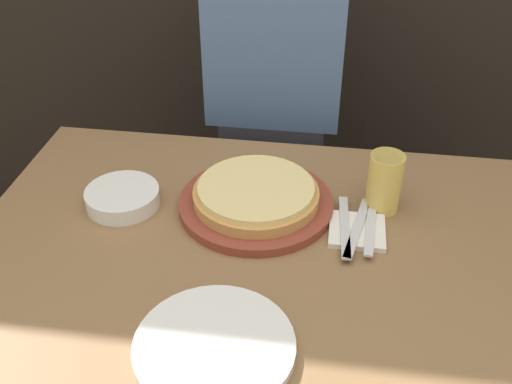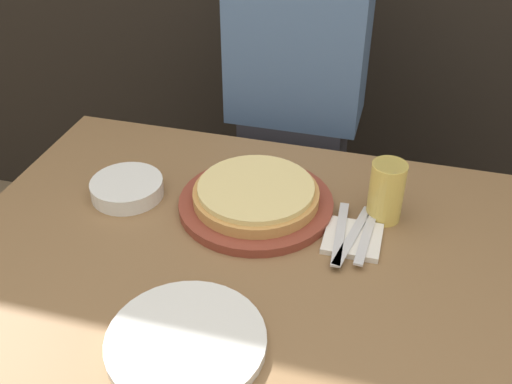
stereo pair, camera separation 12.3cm
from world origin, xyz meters
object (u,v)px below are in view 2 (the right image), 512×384
object	(u,v)px
dinner_plate	(186,341)
dinner_knife	(353,235)
beer_glass	(387,189)
fork	(340,233)
side_bowl	(127,188)
pizza_on_board	(256,198)
spoon	(366,237)
diner_person	(295,134)

from	to	relation	value
dinner_plate	dinner_knife	bearing A→B (deg)	56.17
beer_glass	fork	bearing A→B (deg)	-128.60
dinner_plate	dinner_knife	size ratio (longest dim) A/B	1.32
beer_glass	fork	size ratio (longest dim) A/B	0.65
side_bowl	dinner_knife	xyz separation A→B (m)	(0.49, -0.03, -0.00)
pizza_on_board	dinner_plate	xyz separation A→B (m)	(-0.01, -0.38, -0.02)
beer_glass	dinner_plate	xyz separation A→B (m)	(-0.27, -0.42, -0.06)
spoon	diner_person	world-z (taller)	diner_person
beer_glass	dinner_knife	xyz separation A→B (m)	(-0.05, -0.09, -0.06)
beer_glass	side_bowl	bearing A→B (deg)	-172.97
dinner_plate	dinner_knife	distance (m)	0.40
beer_glass	fork	xyz separation A→B (m)	(-0.07, -0.09, -0.06)
pizza_on_board	fork	distance (m)	0.19
fork	beer_glass	bearing A→B (deg)	51.40
pizza_on_board	diner_person	distance (m)	0.48
beer_glass	dinner_knife	world-z (taller)	beer_glass
dinner_plate	spoon	distance (m)	0.41
dinner_plate	spoon	bearing A→B (deg)	53.27
beer_glass	fork	distance (m)	0.13
dinner_knife	diner_person	world-z (taller)	diner_person
fork	diner_person	bearing A→B (deg)	111.02
beer_glass	spoon	size ratio (longest dim) A/B	0.77
side_bowl	spoon	xyz separation A→B (m)	(0.51, -0.03, -0.00)
beer_glass	diner_person	world-z (taller)	diner_person
beer_glass	diner_person	bearing A→B (deg)	122.53
side_bowl	pizza_on_board	bearing A→B (deg)	5.99
dinner_plate	fork	size ratio (longest dim) A/B	1.31
pizza_on_board	fork	xyz separation A→B (m)	(0.19, -0.06, -0.01)
dinner_plate	diner_person	world-z (taller)	diner_person
beer_glass	spoon	xyz separation A→B (m)	(-0.02, -0.09, -0.06)
pizza_on_board	fork	world-z (taller)	pizza_on_board
pizza_on_board	beer_glass	size ratio (longest dim) A/B	2.52
pizza_on_board	dinner_knife	distance (m)	0.22
pizza_on_board	dinner_knife	bearing A→B (deg)	-14.79
beer_glass	diner_person	xyz separation A→B (m)	(-0.28, 0.43, -0.15)
dinner_knife	spoon	distance (m)	0.02
dinner_plate	fork	distance (m)	0.38
pizza_on_board	spoon	size ratio (longest dim) A/B	1.93
side_bowl	diner_person	size ratio (longest dim) A/B	0.12
pizza_on_board	dinner_plate	size ratio (longest dim) A/B	1.25
dinner_knife	diner_person	xyz separation A→B (m)	(-0.23, 0.52, -0.10)
beer_glass	spoon	world-z (taller)	beer_glass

